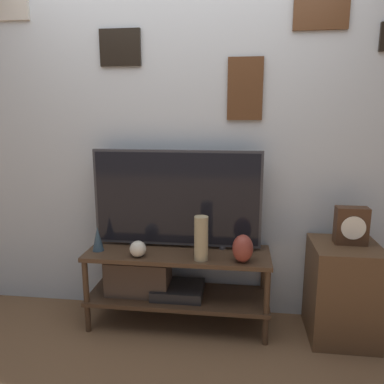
# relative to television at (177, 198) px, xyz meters

# --- Properties ---
(ground_plane) EXTENTS (12.00, 12.00, 0.00)m
(ground_plane) POSITION_rel_television_xyz_m (0.02, -0.34, -0.92)
(ground_plane) COLOR brown
(wall_back) EXTENTS (6.40, 0.08, 2.70)m
(wall_back) POSITION_rel_television_xyz_m (0.02, 0.17, 0.44)
(wall_back) COLOR #B2BCC6
(wall_back) RESTS_ON ground_plane
(media_console) EXTENTS (1.29, 0.42, 0.55)m
(media_console) POSITION_rel_television_xyz_m (-0.09, -0.09, -0.57)
(media_console) COLOR #422D1E
(media_console) RESTS_ON ground_plane
(television) EXTENTS (1.20, 0.05, 0.71)m
(television) POSITION_rel_television_xyz_m (0.00, 0.00, 0.00)
(television) COLOR #333338
(television) RESTS_ON media_console
(vase_round_glass) EXTENTS (0.11, 0.11, 0.11)m
(vase_round_glass) POSITION_rel_television_xyz_m (-0.23, -0.22, -0.31)
(vase_round_glass) COLOR beige
(vase_round_glass) RESTS_ON media_console
(vase_slim_bronze) EXTENTS (0.08, 0.08, 0.18)m
(vase_slim_bronze) POSITION_rel_television_xyz_m (-0.54, -0.14, -0.27)
(vase_slim_bronze) COLOR #2D4251
(vase_slim_bronze) RESTS_ON media_console
(vase_tall_ceramic) EXTENTS (0.09, 0.09, 0.30)m
(vase_tall_ceramic) POSITION_rel_television_xyz_m (0.20, -0.22, -0.21)
(vase_tall_ceramic) COLOR tan
(vase_tall_ceramic) RESTS_ON media_console
(vase_urn_stoneware) EXTENTS (0.14, 0.14, 0.18)m
(vase_urn_stoneware) POSITION_rel_television_xyz_m (0.47, -0.22, -0.27)
(vase_urn_stoneware) COLOR brown
(vase_urn_stoneware) RESTS_ON media_console
(side_table) EXTENTS (0.43, 0.45, 0.66)m
(side_table) POSITION_rel_television_xyz_m (1.15, -0.11, -0.59)
(side_table) COLOR #513823
(side_table) RESTS_ON ground_plane
(mantel_clock) EXTENTS (0.21, 0.11, 0.25)m
(mantel_clock) POSITION_rel_television_xyz_m (1.18, -0.08, -0.13)
(mantel_clock) COLOR #422819
(mantel_clock) RESTS_ON side_table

